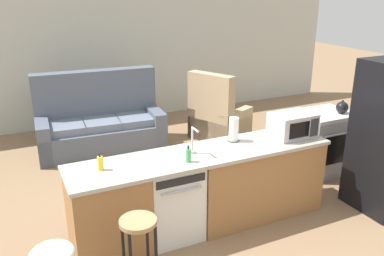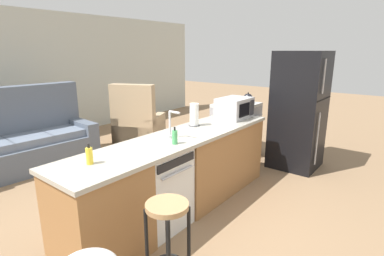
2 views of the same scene
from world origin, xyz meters
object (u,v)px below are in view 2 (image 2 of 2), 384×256
object	(u,v)px
paper_towel_roll	(194,115)
kettle	(248,98)
dish_soap_bottle	(89,156)
refrigerator	(299,111)
dishwasher	(156,188)
microwave	(234,108)
armchair	(138,126)
bar_stool	(168,228)
soap_bottle	(175,137)
stove_range	(236,128)
couch	(24,143)

from	to	relation	value
paper_towel_roll	kettle	size ratio (longest dim) A/B	1.38
dish_soap_bottle	refrigerator	bearing A→B (deg)	-10.18
paper_towel_roll	kettle	xyz separation A→B (m)	(1.91, 0.27, -0.05)
dishwasher	paper_towel_roll	xyz separation A→B (m)	(0.86, 0.16, 0.62)
microwave	armchair	world-z (taller)	armchair
bar_stool	soap_bottle	bearing A→B (deg)	37.68
bar_stool	armchair	bearing A→B (deg)	51.47
refrigerator	armchair	size ratio (longest dim) A/B	1.51
stove_range	paper_towel_roll	bearing A→B (deg)	-167.35
stove_range	kettle	distance (m)	0.57
dishwasher	soap_bottle	bearing A→B (deg)	-45.27
paper_towel_roll	dish_soap_bottle	world-z (taller)	paper_towel_roll
paper_towel_roll	soap_bottle	distance (m)	0.78
stove_range	soap_bottle	distance (m)	2.60
microwave	soap_bottle	world-z (taller)	microwave
stove_range	paper_towel_roll	world-z (taller)	paper_towel_roll
refrigerator	stove_range	bearing A→B (deg)	89.99
dishwasher	couch	distance (m)	2.84
stove_range	soap_bottle	xyz separation A→B (m)	(-2.45, -0.70, 0.52)
microwave	paper_towel_roll	size ratio (longest dim) A/B	1.77
paper_towel_roll	bar_stool	distance (m)	1.76
soap_bottle	couch	bearing A→B (deg)	94.58
paper_towel_roll	couch	world-z (taller)	couch
soap_bottle	couch	world-z (taller)	couch
dishwasher	soap_bottle	xyz separation A→B (m)	(0.15, -0.15, 0.55)
dishwasher	soap_bottle	size ratio (longest dim) A/B	4.77
stove_range	kettle	size ratio (longest dim) A/B	4.39
dish_soap_bottle	couch	bearing A→B (deg)	77.65
refrigerator	bar_stool	distance (m)	3.21
dishwasher	bar_stool	bearing A→B (deg)	-129.40
couch	dish_soap_bottle	bearing A→B (deg)	-102.35
couch	armchair	distance (m)	2.02
paper_towel_roll	couch	distance (m)	2.91
kettle	paper_towel_roll	bearing A→B (deg)	-172.09
dishwasher	dish_soap_bottle	distance (m)	0.90
paper_towel_roll	bar_stool	world-z (taller)	paper_towel_roll
microwave	dish_soap_bottle	size ratio (longest dim) A/B	2.84
soap_bottle	bar_stool	bearing A→B (deg)	-142.32
refrigerator	couch	world-z (taller)	refrigerator
paper_towel_roll	bar_stool	bearing A→B (deg)	-148.93
kettle	armchair	bearing A→B (deg)	114.75
microwave	bar_stool	bearing A→B (deg)	-161.74
dishwasher	paper_towel_roll	bearing A→B (deg)	10.40
dishwasher	microwave	size ratio (longest dim) A/B	1.68
dish_soap_bottle	bar_stool	bearing A→B (deg)	-80.97
refrigerator	kettle	world-z (taller)	refrigerator
dish_soap_bottle	kettle	distance (m)	3.49
kettle	dishwasher	bearing A→B (deg)	-171.32
refrigerator	microwave	xyz separation A→B (m)	(-1.03, 0.55, 0.14)
kettle	refrigerator	bearing A→B (deg)	-99.85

